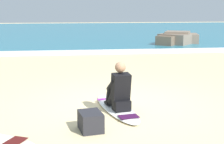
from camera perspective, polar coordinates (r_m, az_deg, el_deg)
ground_plane at (r=7.18m, az=1.45°, el=-5.65°), size 80.00×80.00×0.00m
sea at (r=28.89m, az=-5.38°, el=6.90°), size 80.00×28.00×0.10m
breaking_foam at (r=15.27m, az=-3.39°, el=3.39°), size 80.00×0.90×0.11m
surfboard_main at (r=6.87m, az=0.79°, el=-6.12°), size 0.91×2.21×0.08m
surfer_seated at (r=6.61m, az=1.25°, el=-3.21°), size 0.47×0.75×0.95m
rock_outcrop_distant at (r=18.84m, az=11.12°, el=5.47°), size 2.86×2.50×0.76m
beach_bag at (r=5.73m, az=-3.66°, el=-8.36°), size 0.44×0.53×0.32m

